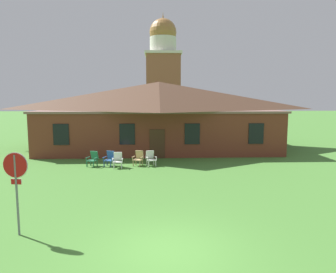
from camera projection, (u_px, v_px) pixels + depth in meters
name	position (u px, v px, depth m)	size (l,w,h in m)	color
ground_plane	(167.00, 251.00, 8.72)	(200.00, 200.00, 0.00)	#477F33
brick_building	(159.00, 114.00, 26.95)	(19.33, 10.40, 5.71)	brown
dome_tower	(163.00, 77.00, 45.16)	(5.18, 5.18, 16.56)	#93563D
stop_sign	(16.00, 177.00, 9.53)	(0.80, 0.15, 2.64)	slate
lawn_chair_by_porch	(93.00, 158.00, 19.63)	(0.77, 0.82, 0.96)	#28704C
lawn_chair_near_door	(110.00, 158.00, 19.71)	(0.75, 0.80, 0.96)	#2D5693
lawn_chair_left_end	(118.00, 160.00, 19.23)	(0.67, 0.70, 0.96)	silver
lawn_chair_middle	(139.00, 158.00, 19.85)	(0.76, 0.81, 0.96)	tan
lawn_chair_right_end	(151.00, 158.00, 19.82)	(0.75, 0.80, 0.96)	silver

